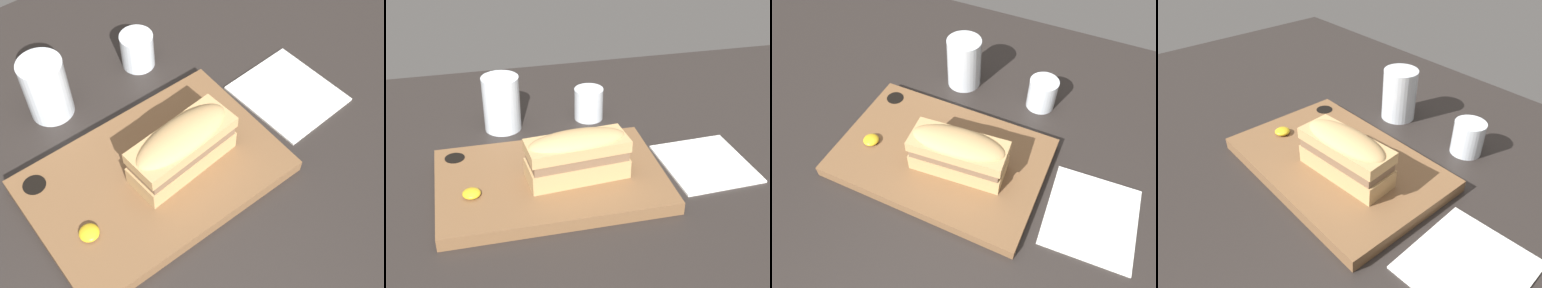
{
  "view_description": "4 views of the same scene",
  "coord_description": "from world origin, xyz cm",
  "views": [
    {
      "loc": [
        -20.01,
        -42.81,
        73.51
      ],
      "look_at": [
        8.64,
        -5.97,
        10.0
      ],
      "focal_mm": 50.0,
      "sensor_mm": 36.0,
      "label": 1
    },
    {
      "loc": [
        -9.47,
        -78.3,
        56.12
      ],
      "look_at": [
        8.68,
        -1.29,
        8.6
      ],
      "focal_mm": 50.0,
      "sensor_mm": 36.0,
      "label": 2
    },
    {
      "loc": [
        25.64,
        -40.64,
        60.4
      ],
      "look_at": [
        7.75,
        -2.38,
        8.47
      ],
      "focal_mm": 35.0,
      "sensor_mm": 36.0,
      "label": 3
    },
    {
      "loc": [
        46.84,
        -37.07,
        46.31
      ],
      "look_at": [
        7.29,
        -3.32,
        9.68
      ],
      "focal_mm": 35.0,
      "sensor_mm": 36.0,
      "label": 4
    }
  ],
  "objects": [
    {
      "name": "serving_board",
      "position": [
        3.24,
        -3.16,
        3.13
      ],
      "size": [
        38.88,
        25.65,
        2.32
      ],
      "color": "brown",
      "rests_on": "dining_table"
    },
    {
      "name": "wine_glass",
      "position": [
        15.91,
        19.58,
        5.1
      ],
      "size": [
        6.09,
        6.09,
        6.76
      ],
      "color": "silver",
      "rests_on": "dining_table"
    },
    {
      "name": "dining_table",
      "position": [
        0.0,
        0.0,
        1.0
      ],
      "size": [
        154.42,
        100.49,
        2.0
      ],
      "color": "#282321",
      "rests_on": "ground"
    },
    {
      "name": "napkin",
      "position": [
        32.45,
        -3.1,
        2.2
      ],
      "size": [
        16.06,
        17.57,
        0.4
      ],
      "rotation": [
        0.0,
        0.0,
        0.05
      ],
      "color": "white",
      "rests_on": "dining_table"
    },
    {
      "name": "water_glass",
      "position": [
        -2.35,
        19.31,
        6.92
      ],
      "size": [
        7.5,
        7.5,
        11.35
      ],
      "color": "silver",
      "rests_on": "dining_table"
    },
    {
      "name": "sandwich",
      "position": [
        7.74,
        -4.68,
        8.83
      ],
      "size": [
        17.54,
        8.1,
        8.51
      ],
      "rotation": [
        0.0,
        0.0,
        0.09
      ],
      "color": "tan",
      "rests_on": "serving_board"
    },
    {
      "name": "mustard_dollop",
      "position": [
        -10.21,
        -6.38,
        4.86
      ],
      "size": [
        2.99,
        2.99,
        1.2
      ],
      "color": "gold",
      "rests_on": "serving_board"
    }
  ]
}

